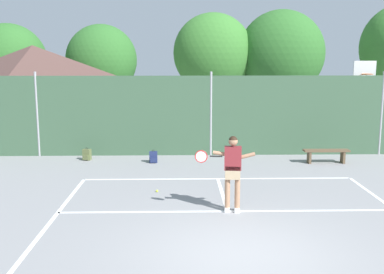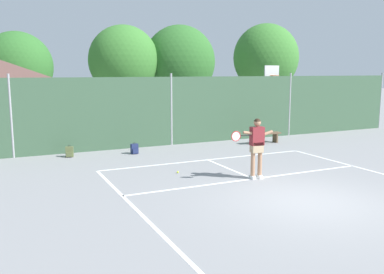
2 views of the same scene
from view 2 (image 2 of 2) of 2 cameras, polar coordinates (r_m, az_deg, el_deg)
The scene contains 10 objects.
ground_plane at distance 10.90m, azimuth 15.76°, elevation -8.64°, with size 120.00×120.00×0.00m, color gray.
court_markings at distance 11.37m, azimuth 13.61°, elevation -7.79°, with size 8.30×11.10×0.01m.
chainlink_fence at distance 18.23m, azimuth -2.88°, elevation 3.60°, with size 26.09×0.09×3.17m.
basketball_hoop at distance 22.38m, azimuth 10.86°, elevation 6.53°, with size 0.90×0.67×3.55m.
treeline_backdrop at distance 28.11m, azimuth -6.96°, elevation 10.32°, with size 27.77×4.63×6.85m.
tennis_player at distance 12.60m, azimuth 8.92°, elevation -0.81°, with size 1.44×0.29×1.85m.
tennis_ball at distance 13.35m, azimuth -1.99°, elevation -4.88°, with size 0.07×0.07×0.07m, color #CCE033.
backpack_olive at distance 16.45m, azimuth -16.61°, elevation -2.01°, with size 0.32×0.30×0.46m.
backpack_navy at distance 16.53m, azimuth -7.96°, elevation -1.66°, with size 0.29×0.25×0.46m.
courtside_bench at distance 19.03m, azimuth 10.03°, elevation 0.21°, with size 1.60×0.36×0.48m.
Camera 2 is at (-6.91, -7.78, 3.26)m, focal length 38.51 mm.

